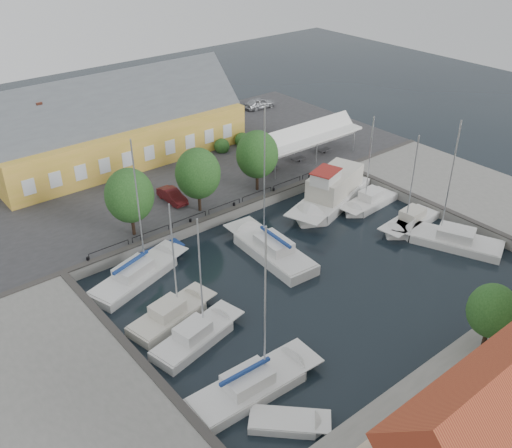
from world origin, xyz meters
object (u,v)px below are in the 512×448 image
at_px(car_silver, 259,103).
at_px(west_boat_b, 171,317).
at_px(warehouse, 111,130).
at_px(launch_nw, 160,254).
at_px(launch_sw, 288,424).
at_px(center_sailboat, 271,252).
at_px(east_boat_c, 450,241).
at_px(car_red, 172,196).
at_px(east_boat_a, 369,204).
at_px(trawler, 331,194).
at_px(west_boat_d, 252,387).
at_px(west_boat_a, 138,276).
at_px(west_boat_c, 197,338).
at_px(east_boat_b, 410,224).
at_px(tent_canopy, 306,137).

bearing_deg(car_silver, west_boat_b, 135.70).
bearing_deg(west_boat_b, warehouse, 70.99).
bearing_deg(launch_nw, launch_sw, -99.84).
distance_m(warehouse, launch_nw, 20.56).
relative_size(center_sailboat, east_boat_c, 1.15).
bearing_deg(warehouse, launch_sw, -102.94).
height_order(car_red, west_boat_b, west_boat_b).
relative_size(car_silver, center_sailboat, 0.32).
xyz_separation_m(car_silver, east_boat_a, (-8.51, -27.70, -1.50)).
height_order(trawler, launch_sw, trawler).
bearing_deg(west_boat_d, launch_sw, -91.39).
height_order(east_boat_a, west_boat_b, east_boat_a).
bearing_deg(west_boat_a, east_boat_a, -8.02).
bearing_deg(launch_nw, west_boat_a, -149.01).
bearing_deg(car_red, center_sailboat, -80.11).
relative_size(center_sailboat, launch_nw, 3.31).
distance_m(west_boat_c, launch_sw, 9.43).
xyz_separation_m(car_red, west_boat_d, (-8.63, -23.31, -1.36)).
relative_size(center_sailboat, east_boat_b, 1.40).
height_order(warehouse, west_boat_d, west_boat_d).
bearing_deg(tent_canopy, west_boat_b, -152.66).
relative_size(warehouse, trawler, 2.27).
bearing_deg(car_silver, tent_canopy, 160.26).
height_order(center_sailboat, east_boat_a, center_sailboat).
relative_size(east_boat_a, east_boat_b, 1.03).
relative_size(car_red, east_boat_c, 0.32).
xyz_separation_m(west_boat_a, west_boat_d, (-0.25, -15.19, -0.00)).
bearing_deg(east_boat_c, west_boat_c, 171.85).
bearing_deg(launch_nw, west_boat_b, -115.50).
bearing_deg(east_boat_c, east_boat_b, 93.44).
bearing_deg(east_boat_a, center_sailboat, -177.11).
height_order(car_silver, west_boat_a, west_boat_a).
xyz_separation_m(west_boat_a, west_boat_c, (-0.45, -9.18, -0.01)).
bearing_deg(car_silver, east_boat_c, 170.61).
height_order(east_boat_a, east_boat_c, east_boat_c).
bearing_deg(launch_sw, west_boat_b, 91.12).
bearing_deg(east_boat_c, west_boat_d, -174.28).
height_order(west_boat_c, west_boat_d, west_boat_d).
xyz_separation_m(car_red, trawler, (13.25, -8.67, -0.61)).
bearing_deg(center_sailboat, east_boat_a, 2.89).
bearing_deg(east_boat_c, launch_nw, 145.13).
bearing_deg(warehouse, west_boat_c, -106.95).
xyz_separation_m(tent_canopy, east_boat_b, (-1.38, -15.86, -3.42)).
distance_m(warehouse, east_boat_b, 33.65).
height_order(east_boat_c, west_boat_a, west_boat_a).
relative_size(car_red, launch_nw, 0.92).
bearing_deg(west_boat_c, trawler, 21.37).
bearing_deg(east_boat_a, launch_nw, 165.64).
distance_m(trawler, west_boat_d, 26.33).
distance_m(warehouse, west_boat_a, 23.38).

